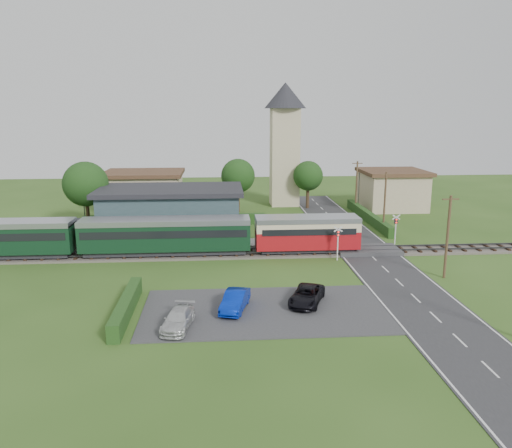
{
  "coord_description": "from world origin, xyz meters",
  "views": [
    {
      "loc": [
        -4.43,
        -44.57,
        13.74
      ],
      "look_at": [
        -0.92,
        4.0,
        2.6
      ],
      "focal_mm": 35.0,
      "sensor_mm": 36.0,
      "label": 1
    }
  ],
  "objects": [
    {
      "name": "streetlamp_east",
      "position": [
        16.0,
        27.0,
        3.04
      ],
      "size": [
        0.3,
        0.3,
        5.15
      ],
      "color": "#3F3F47",
      "rests_on": "ground"
    },
    {
      "name": "tree_a",
      "position": [
        -20.0,
        14.0,
        5.38
      ],
      "size": [
        5.2,
        5.2,
        8.0
      ],
      "color": "#332316",
      "rests_on": "ground"
    },
    {
      "name": "hedge_roadside",
      "position": [
        14.2,
        16.0,
        0.6
      ],
      "size": [
        0.8,
        18.0,
        1.2
      ],
      "primitive_type": "cube",
      "color": "#193814",
      "rests_on": "ground"
    },
    {
      "name": "car_park_silver",
      "position": [
        -7.27,
        -14.5,
        0.66
      ],
      "size": [
        2.32,
        4.23,
        1.16
      ],
      "primitive_type": "imported",
      "rotation": [
        0.0,
        0.0,
        -0.18
      ],
      "color": "silver",
      "rests_on": "car_park"
    },
    {
      "name": "railway_track",
      "position": [
        0.0,
        2.0,
        0.11
      ],
      "size": [
        76.0,
        3.2,
        0.49
      ],
      "color": "#4C443D",
      "rests_on": "ground"
    },
    {
      "name": "church_tower",
      "position": [
        5.0,
        28.0,
        10.23
      ],
      "size": [
        6.0,
        6.0,
        17.6
      ],
      "color": "#C4B48F",
      "rests_on": "ground"
    },
    {
      "name": "car_on_road",
      "position": [
        10.58,
        12.4,
        0.58
      ],
      "size": [
        3.29,
        1.87,
        1.06
      ],
      "primitive_type": "imported",
      "rotation": [
        0.0,
        0.0,
        1.36
      ],
      "color": "#0A1A94",
      "rests_on": "road"
    },
    {
      "name": "tree_b",
      "position": [
        -2.0,
        23.0,
        5.02
      ],
      "size": [
        4.6,
        4.6,
        7.34
      ],
      "color": "#332316",
      "rests_on": "ground"
    },
    {
      "name": "house_east",
      "position": [
        20.0,
        24.0,
        2.8
      ],
      "size": [
        8.8,
        8.8,
        5.5
      ],
      "color": "tan",
      "rests_on": "ground"
    },
    {
      "name": "car_park_dark",
      "position": [
        1.68,
        -10.98,
        0.68
      ],
      "size": [
        3.5,
        4.78,
        1.21
      ],
      "primitive_type": "imported",
      "rotation": [
        0.0,
        0.0,
        -0.39
      ],
      "color": "black",
      "rests_on": "car_park"
    },
    {
      "name": "utility_pole_c",
      "position": [
        14.2,
        10.0,
        3.63
      ],
      "size": [
        1.4,
        0.22,
        7.0
      ],
      "color": "#473321",
      "rests_on": "ground"
    },
    {
      "name": "pedestrian_far",
      "position": [
        -16.24,
        5.41,
        1.44
      ],
      "size": [
        1.08,
        1.18,
        1.98
      ],
      "primitive_type": "imported",
      "rotation": [
        0.0,
        0.0,
        1.99
      ],
      "color": "gray",
      "rests_on": "platform"
    },
    {
      "name": "platform",
      "position": [
        -10.0,
        5.2,
        0.23
      ],
      "size": [
        30.0,
        3.0,
        0.45
      ],
      "primitive_type": "cube",
      "color": "gray",
      "rests_on": "ground"
    },
    {
      "name": "train",
      "position": [
        -12.87,
        2.0,
        2.18
      ],
      "size": [
        43.2,
        2.9,
        3.4
      ],
      "color": "#232328",
      "rests_on": "ground"
    },
    {
      "name": "equipment_hut",
      "position": [
        -18.0,
        5.2,
        1.75
      ],
      "size": [
        2.3,
        2.3,
        2.55
      ],
      "color": "#C4B48F",
      "rests_on": "platform"
    },
    {
      "name": "car_park",
      "position": [
        -1.5,
        -12.0,
        0.04
      ],
      "size": [
        17.0,
        9.0,
        0.08
      ],
      "primitive_type": "cube",
      "color": "#333335",
      "rests_on": "ground"
    },
    {
      "name": "car_park_blue",
      "position": [
        -3.53,
        -11.78,
        0.75
      ],
      "size": [
        2.41,
        4.28,
        1.33
      ],
      "primitive_type": "imported",
      "rotation": [
        0.0,
        0.0,
        -0.26
      ],
      "color": "#04209F",
      "rests_on": "car_park"
    },
    {
      "name": "hedge_station",
      "position": [
        -10.0,
        15.5,
        0.65
      ],
      "size": [
        22.0,
        0.8,
        1.3
      ],
      "primitive_type": "cube",
      "color": "#193814",
      "rests_on": "ground"
    },
    {
      "name": "streetlamp_west",
      "position": [
        -22.0,
        20.0,
        3.04
      ],
      "size": [
        0.3,
        0.3,
        5.15
      ],
      "color": "#3F3F47",
      "rests_on": "ground"
    },
    {
      "name": "utility_pole_d",
      "position": [
        14.2,
        22.0,
        3.63
      ],
      "size": [
        1.4,
        0.22,
        7.0
      ],
      "color": "#473321",
      "rests_on": "ground"
    },
    {
      "name": "pedestrian_near",
      "position": [
        -4.54,
        4.4,
        1.28
      ],
      "size": [
        0.65,
        0.47,
        1.67
      ],
      "primitive_type": "imported",
      "rotation": [
        0.0,
        0.0,
        3.02
      ],
      "color": "gray",
      "rests_on": "platform"
    },
    {
      "name": "crossing_deck",
      "position": [
        10.0,
        2.0,
        0.23
      ],
      "size": [
        6.2,
        3.4,
        0.45
      ],
      "primitive_type": "cube",
      "color": "#333335",
      "rests_on": "ground"
    },
    {
      "name": "crossing_signal_far",
      "position": [
        13.6,
        4.39,
        2.14
      ],
      "size": [
        0.84,
        0.28,
        3.28
      ],
      "color": "silver",
      "rests_on": "ground"
    },
    {
      "name": "crossing_signal_near",
      "position": [
        6.4,
        -0.41,
        2.14
      ],
      "size": [
        0.84,
        0.28,
        3.28
      ],
      "color": "silver",
      "rests_on": "ground"
    },
    {
      "name": "utility_pole_b",
      "position": [
        14.2,
        -6.0,
        3.63
      ],
      "size": [
        1.4,
        0.22,
        7.0
      ],
      "color": "#473321",
      "rests_on": "ground"
    },
    {
      "name": "station_building",
      "position": [
        -10.0,
        10.99,
        2.69
      ],
      "size": [
        16.0,
        9.0,
        5.3
      ],
      "color": "#2F464A",
      "rests_on": "ground"
    },
    {
      "name": "tree_c",
      "position": [
        8.0,
        25.0,
        4.65
      ],
      "size": [
        4.2,
        4.2,
        6.78
      ],
      "color": "#332316",
      "rests_on": "ground"
    },
    {
      "name": "ground",
      "position": [
        0.0,
        0.0,
        0.0
      ],
      "size": [
        120.0,
        120.0,
        0.0
      ],
      "primitive_type": "plane",
      "color": "#2D4C19"
    },
    {
      "name": "road",
      "position": [
        10.0,
        0.0,
        0.03
      ],
      "size": [
        6.0,
        70.0,
        0.05
      ],
      "primitive_type": "cube",
      "color": "#28282B",
      "rests_on": "ground"
    },
    {
      "name": "hedge_carpark",
      "position": [
        -11.0,
        -12.0,
        0.6
      ],
      "size": [
        0.8,
        9.0,
        1.2
      ],
      "primitive_type": "cube",
      "color": "#193814",
      "rests_on": "ground"
    },
    {
      "name": "house_west",
      "position": [
        -15.0,
        25.0,
        2.79
      ],
      "size": [
        10.8,
        8.8,
        5.5
      ],
      "color": "tan",
      "rests_on": "ground"
    }
  ]
}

